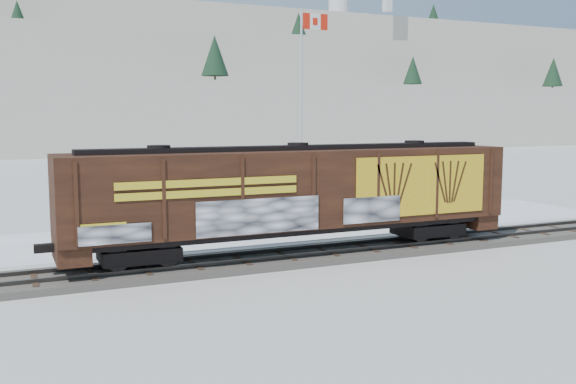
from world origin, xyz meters
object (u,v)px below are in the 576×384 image
hopper_railcar (298,192)px  car_dark (442,203)px  car_white (350,207)px  car_silver (273,213)px  flagpole (303,138)px

hopper_railcar → car_dark: hopper_railcar is taller
car_white → car_dark: (6.33, -0.57, -0.04)m
car_white → car_dark: size_ratio=0.93×
hopper_railcar → car_dark: 15.94m
hopper_railcar → car_silver: hopper_railcar is taller
hopper_railcar → flagpole: (6.05, 12.20, 1.87)m
flagpole → car_dark: bearing=-29.7°
hopper_railcar → car_silver: (2.08, 7.70, -2.12)m
hopper_railcar → car_dark: size_ratio=3.88×
car_white → flagpole: bearing=36.5°
car_silver → car_dark: bearing=-84.8°
flagpole → car_white: size_ratio=2.69×
flagpole → car_dark: (7.66, -4.38, -4.06)m
hopper_railcar → car_white: 11.39m
hopper_railcar → car_silver: bearing=74.9°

